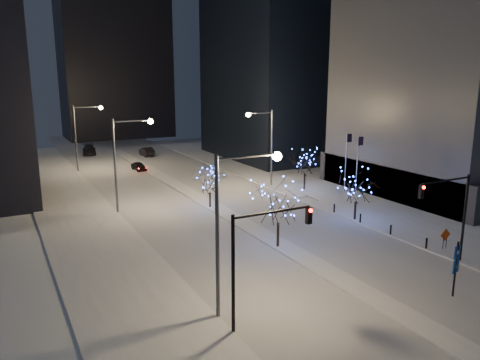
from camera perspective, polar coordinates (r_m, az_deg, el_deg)
ground at (r=33.08m, az=15.23°, el=-13.42°), size 160.00×160.00×0.00m
road at (r=61.75m, az=-7.39°, el=-0.89°), size 20.00×130.00×0.02m
median at (r=57.21m, az=-5.62°, el=-1.85°), size 2.00×80.00×0.15m
east_sidewalk at (r=56.55m, az=12.62°, el=-2.27°), size 10.00×90.00×0.15m
west_sidewalk at (r=44.24m, az=-17.60°, el=-6.74°), size 8.00×90.00×0.15m
midrise_block at (r=67.53m, az=27.06°, el=11.86°), size 30.00×22.00×30.00m
plinth at (r=68.63m, az=25.99°, el=0.99°), size 30.00×24.00×4.00m
horizon_block at (r=116.68m, az=-15.12°, el=15.45°), size 24.00×14.00×42.00m
street_lamp_w_near at (r=27.34m, az=-0.79°, el=-3.90°), size 4.40×0.56×10.00m
street_lamp_w_mid at (r=50.40m, az=-13.90°, el=3.34°), size 4.40×0.56×10.00m
street_lamp_w_far at (r=74.71m, az=-18.68°, el=5.94°), size 4.40×0.56×10.00m
street_lamp_east at (r=60.46m, az=3.15°, el=5.12°), size 3.90×0.56×10.00m
traffic_signal_west at (r=26.46m, az=2.19°, el=-8.46°), size 5.26×0.43×7.00m
traffic_signal_east at (r=38.45m, az=24.44°, el=-2.88°), size 5.26×0.43×7.00m
flagpoles at (r=52.46m, az=13.44°, el=1.83°), size 1.35×2.60×8.00m
bollards at (r=46.20m, az=16.13°, el=-5.14°), size 0.16×12.16×0.90m
car_near at (r=73.85m, az=-12.23°, el=1.64°), size 1.82×3.87×1.28m
car_mid at (r=87.21m, az=-11.31°, el=3.43°), size 1.69×4.83×1.59m
car_far at (r=91.41m, az=-17.91°, el=3.49°), size 3.14×5.94×1.64m
holiday_tree_median_near at (r=38.96m, az=4.73°, el=-2.64°), size 5.99×5.99×6.16m
holiday_tree_median_far at (r=51.10m, az=-3.70°, el=-0.16°), size 3.99×3.99×4.42m
holiday_tree_plaza_near at (r=47.85m, az=14.01°, el=-0.87°), size 4.30×4.30×5.09m
holiday_tree_plaza_far at (r=59.46m, az=7.93°, el=2.15°), size 4.09×4.09×5.24m
wayfinding_sign at (r=33.94m, az=24.85°, el=-9.19°), size 0.68×0.21×3.82m
construction_sign at (r=42.66m, az=23.75°, el=-6.34°), size 1.07×0.13×1.77m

